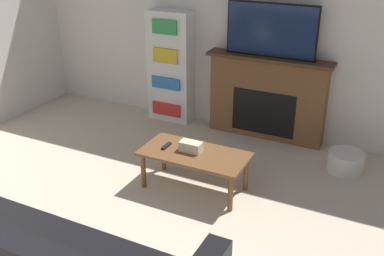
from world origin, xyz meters
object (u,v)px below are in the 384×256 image
(storage_basket, at_px, (346,162))
(coffee_table, at_px, (194,157))
(fireplace, at_px, (267,97))
(tv, at_px, (271,30))
(bookshelf, at_px, (171,67))

(storage_basket, bearing_deg, coffee_table, -141.72)
(fireplace, xyz_separation_m, storage_basket, (1.07, -0.47, -0.41))
(tv, distance_m, coffee_table, 1.81)
(fireplace, xyz_separation_m, bookshelf, (-1.33, -0.02, 0.21))
(tv, height_order, bookshelf, tv)
(bookshelf, distance_m, storage_basket, 2.52)
(fireplace, bearing_deg, storage_basket, -23.94)
(tv, relative_size, coffee_table, 1.01)
(fireplace, relative_size, bookshelf, 1.04)
(fireplace, bearing_deg, coffee_table, -99.37)
(storage_basket, bearing_deg, tv, 156.96)
(fireplace, distance_m, bookshelf, 1.35)
(bookshelf, bearing_deg, fireplace, 0.95)
(coffee_table, bearing_deg, tv, 80.51)
(tv, xyz_separation_m, coffee_table, (-0.25, -1.49, -0.99))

